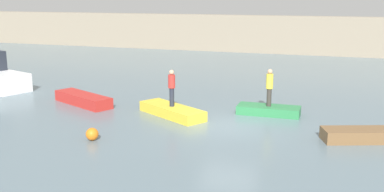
{
  "coord_description": "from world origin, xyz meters",
  "views": [
    {
      "loc": [
        4.62,
        -18.38,
        5.58
      ],
      "look_at": [
        -2.64,
        2.88,
        0.55
      ],
      "focal_mm": 42.92,
      "sensor_mm": 36.0,
      "label": 1
    }
  ],
  "objects_px": {
    "rowboat_brown": "(360,135)",
    "mooring_buoy": "(92,134)",
    "rowboat_green": "(269,110)",
    "rowboat_red": "(83,99)",
    "person_red_shirt": "(172,86)",
    "rowboat_yellow": "(172,111)",
    "person_yellow_shirt": "(269,86)"
  },
  "relations": [
    {
      "from": "rowboat_green",
      "to": "rowboat_red",
      "type": "bearing_deg",
      "value": -174.14
    },
    {
      "from": "person_yellow_shirt",
      "to": "mooring_buoy",
      "type": "bearing_deg",
      "value": -133.54
    },
    {
      "from": "rowboat_green",
      "to": "person_yellow_shirt",
      "type": "distance_m",
      "value": 1.18
    },
    {
      "from": "rowboat_yellow",
      "to": "person_yellow_shirt",
      "type": "distance_m",
      "value": 4.7
    },
    {
      "from": "rowboat_brown",
      "to": "mooring_buoy",
      "type": "height_order",
      "value": "mooring_buoy"
    },
    {
      "from": "rowboat_green",
      "to": "mooring_buoy",
      "type": "bearing_deg",
      "value": -134.32
    },
    {
      "from": "rowboat_red",
      "to": "rowboat_brown",
      "type": "relative_size",
      "value": 1.31
    },
    {
      "from": "rowboat_yellow",
      "to": "person_red_shirt",
      "type": "height_order",
      "value": "person_red_shirt"
    },
    {
      "from": "rowboat_green",
      "to": "rowboat_yellow",
      "type": "bearing_deg",
      "value": -158.42
    },
    {
      "from": "person_red_shirt",
      "to": "mooring_buoy",
      "type": "height_order",
      "value": "person_red_shirt"
    },
    {
      "from": "person_red_shirt",
      "to": "mooring_buoy",
      "type": "relative_size",
      "value": 3.45
    },
    {
      "from": "rowboat_brown",
      "to": "mooring_buoy",
      "type": "relative_size",
      "value": 5.83
    },
    {
      "from": "rowboat_green",
      "to": "person_red_shirt",
      "type": "height_order",
      "value": "person_red_shirt"
    },
    {
      "from": "rowboat_brown",
      "to": "person_yellow_shirt",
      "type": "bearing_deg",
      "value": 124.44
    },
    {
      "from": "rowboat_brown",
      "to": "person_red_shirt",
      "type": "xyz_separation_m",
      "value": [
        -8.25,
        1.14,
        1.17
      ]
    },
    {
      "from": "rowboat_yellow",
      "to": "mooring_buoy",
      "type": "xyz_separation_m",
      "value": [
        -1.61,
        -4.4,
        0.01
      ]
    },
    {
      "from": "rowboat_brown",
      "to": "person_red_shirt",
      "type": "distance_m",
      "value": 8.42
    },
    {
      "from": "rowboat_yellow",
      "to": "rowboat_green",
      "type": "bearing_deg",
      "value": 53.29
    },
    {
      "from": "rowboat_green",
      "to": "rowboat_brown",
      "type": "relative_size",
      "value": 1.01
    },
    {
      "from": "rowboat_brown",
      "to": "rowboat_green",
      "type": "bearing_deg",
      "value": 124.44
    },
    {
      "from": "rowboat_red",
      "to": "rowboat_brown",
      "type": "xyz_separation_m",
      "value": [
        13.41,
        -1.78,
        -0.03
      ]
    },
    {
      "from": "rowboat_green",
      "to": "person_yellow_shirt",
      "type": "xyz_separation_m",
      "value": [
        0.0,
        0.0,
        1.18
      ]
    },
    {
      "from": "person_yellow_shirt",
      "to": "rowboat_brown",
      "type": "bearing_deg",
      "value": -35.46
    },
    {
      "from": "mooring_buoy",
      "to": "rowboat_brown",
      "type": "bearing_deg",
      "value": 18.27
    },
    {
      "from": "rowboat_red",
      "to": "person_red_shirt",
      "type": "bearing_deg",
      "value": 18.25
    },
    {
      "from": "rowboat_green",
      "to": "mooring_buoy",
      "type": "height_order",
      "value": "mooring_buoy"
    },
    {
      "from": "rowboat_yellow",
      "to": "person_red_shirt",
      "type": "xyz_separation_m",
      "value": [
        0.0,
        -0.0,
        1.18
      ]
    },
    {
      "from": "rowboat_yellow",
      "to": "rowboat_red",
      "type": "bearing_deg",
      "value": -156.16
    },
    {
      "from": "rowboat_brown",
      "to": "person_red_shirt",
      "type": "relative_size",
      "value": 1.69
    },
    {
      "from": "rowboat_red",
      "to": "rowboat_yellow",
      "type": "distance_m",
      "value": 5.2
    },
    {
      "from": "rowboat_yellow",
      "to": "rowboat_green",
      "type": "relative_size",
      "value": 1.26
    },
    {
      "from": "rowboat_yellow",
      "to": "rowboat_green",
      "type": "xyz_separation_m",
      "value": [
        4.22,
        1.73,
        -0.03
      ]
    }
  ]
}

